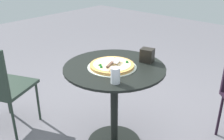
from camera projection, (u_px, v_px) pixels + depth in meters
patio_table at (114, 92)px, 2.13m from camera, size 0.81×0.81×0.76m
pizza_on_tray at (112, 65)px, 2.02m from camera, size 0.39×0.39×0.05m
pizza_server at (112, 63)px, 1.97m from camera, size 0.12×0.21×0.02m
drinking_cup at (115, 75)px, 1.75m from camera, size 0.07×0.07×0.11m
napkin_dispenser at (147, 55)px, 2.11m from camera, size 0.12×0.10×0.11m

